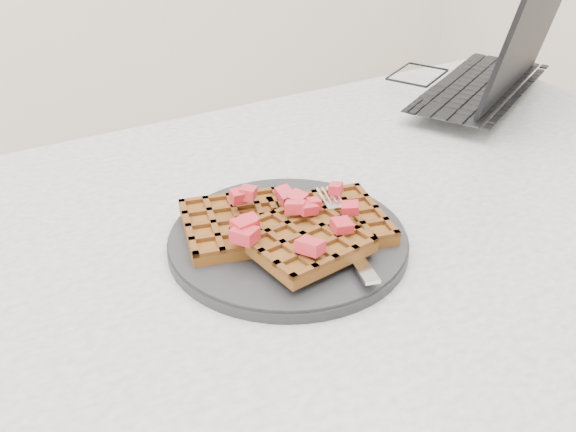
% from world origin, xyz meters
% --- Properties ---
extents(table, '(1.20, 0.80, 0.75)m').
position_xyz_m(table, '(0.00, 0.00, 0.64)').
color(table, '#BCBCBA').
rests_on(table, ground).
extents(plate, '(0.27, 0.27, 0.02)m').
position_xyz_m(plate, '(-0.09, -0.01, 0.76)').
color(plate, black).
rests_on(plate, table).
extents(waffles, '(0.24, 0.21, 0.03)m').
position_xyz_m(waffles, '(-0.09, -0.02, 0.78)').
color(waffles, brown).
rests_on(waffles, plate).
extents(strawberry_pile, '(0.15, 0.15, 0.02)m').
position_xyz_m(strawberry_pile, '(-0.09, -0.01, 0.80)').
color(strawberry_pile, maroon).
rests_on(strawberry_pile, waffles).
extents(fork, '(0.07, 0.18, 0.02)m').
position_xyz_m(fork, '(-0.05, -0.06, 0.77)').
color(fork, silver).
rests_on(fork, plate).
extents(laptop, '(0.42, 0.39, 0.24)m').
position_xyz_m(laptop, '(0.41, 0.24, 0.79)').
color(laptop, black).
rests_on(laptop, table).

